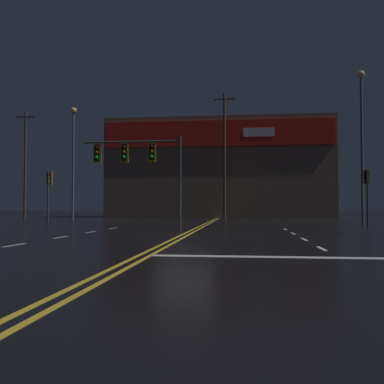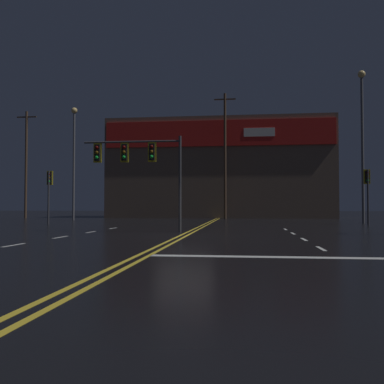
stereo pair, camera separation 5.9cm
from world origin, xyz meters
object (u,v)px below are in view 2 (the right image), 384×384
Objects in this scene: streetlight_near_left at (362,128)px; streetlight_far_left at (74,149)px; traffic_signal_corner_northwest at (49,185)px; traffic_signal_corner_northeast at (367,184)px; traffic_signal_median at (136,158)px.

streetlight_far_left is (-24.52, 5.24, -0.49)m from streetlight_near_left.
traffic_signal_corner_northwest is at bearing -77.47° from streetlight_far_left.
traffic_signal_corner_northwest is 0.33× the size of streetlight_near_left.
streetlight_far_left is at bearing 167.94° from streetlight_near_left.
traffic_signal_corner_northeast is 5.28m from streetlight_near_left.
streetlight_far_left is (-24.01, 8.19, 3.85)m from traffic_signal_corner_northeast.
traffic_signal_corner_northeast reaches higher than traffic_signal_corner_northwest.
streetlight_far_left is at bearing 120.99° from traffic_signal_median.
traffic_signal_median is 1.33× the size of traffic_signal_corner_northwest.
traffic_signal_corner_northwest is 23.22m from streetlight_near_left.
traffic_signal_corner_northeast is at bearing 3.50° from traffic_signal_corner_northwest.
streetlight_near_left is at bearing -12.06° from streetlight_far_left.
traffic_signal_median is 0.44× the size of streetlight_near_left.
traffic_signal_median is at bearing -139.90° from streetlight_near_left.
streetlight_near_left is 1.09× the size of streetlight_far_left.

